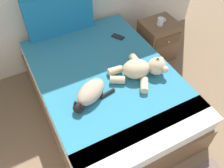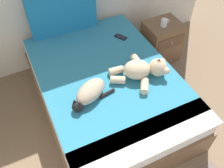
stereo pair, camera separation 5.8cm
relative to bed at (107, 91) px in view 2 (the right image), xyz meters
The scene contains 7 objects.
bed is the anchor object (origin of this frame).
patterned_cushion 1.04m from the bed, 99.22° to the left, with size 0.78×0.11×0.50m.
cat 0.49m from the bed, 141.55° to the right, with size 0.44×0.34×0.15m.
teddy_bear 0.50m from the bed, 28.64° to the right, with size 0.60×0.51×0.19m.
cell_phone 0.69m from the bed, 50.33° to the left, with size 0.14×0.16×0.01m.
nightstand 1.14m from the bed, 25.85° to the left, with size 0.45×0.43×0.53m.
mug 1.14m from the bed, 25.15° to the left, with size 0.12×0.08×0.09m.
Camera 2 is at (0.86, 1.33, 2.28)m, focal length 39.12 mm.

